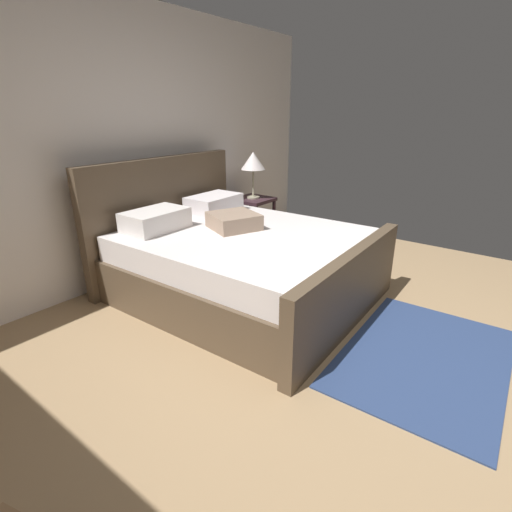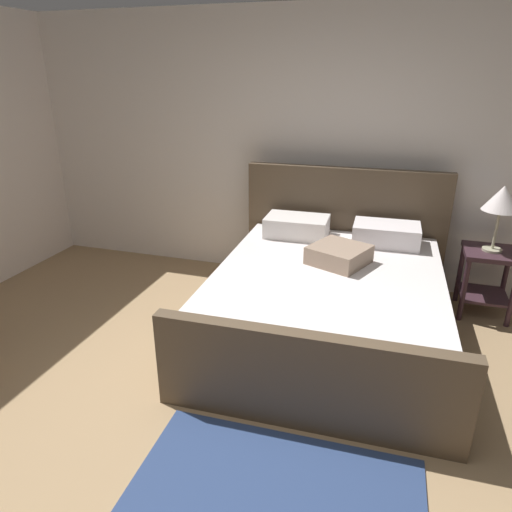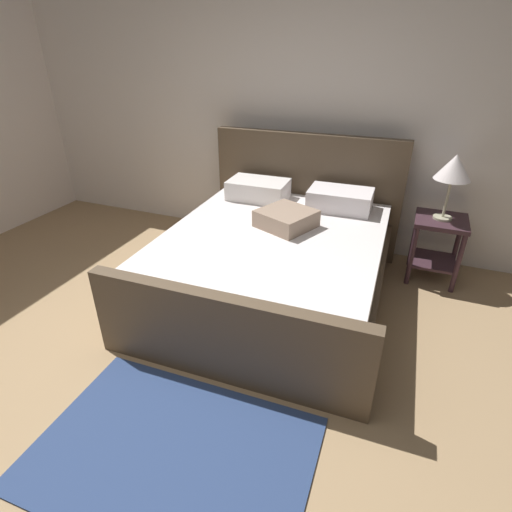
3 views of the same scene
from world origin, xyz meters
name	(u,v)px [view 3 (image 3 of 3)]	position (x,y,z in m)	size (l,w,h in m)	color
ground_plane	(119,423)	(0.00, 0.00, -0.01)	(5.94, 5.61, 0.02)	#A3835D
wall_back	(281,116)	(0.00, 2.86, 1.30)	(6.06, 0.12, 2.60)	white
bed	(276,258)	(0.40, 1.64, 0.35)	(1.93, 2.20, 1.20)	brown
nightstand_right	(437,239)	(1.66, 2.44, 0.40)	(0.44, 0.44, 0.60)	#3B242D
table_lamp_right	(454,169)	(1.66, 2.44, 1.05)	(0.30, 0.30, 0.57)	#B7B293
area_rug	(172,452)	(0.40, -0.06, 0.01)	(1.51, 1.02, 0.01)	navy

